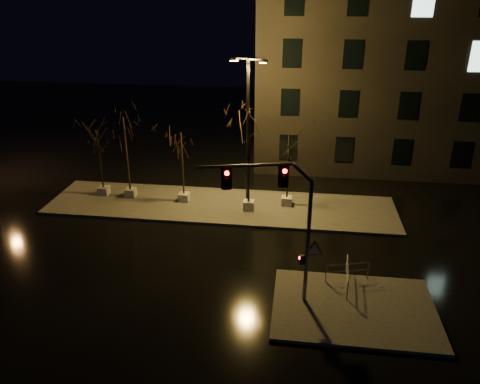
# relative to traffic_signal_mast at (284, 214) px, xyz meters

# --- Properties ---
(ground) EXTENTS (90.00, 90.00, 0.00)m
(ground) POSITION_rel_traffic_signal_mast_xyz_m (-4.32, 3.50, -4.41)
(ground) COLOR black
(ground) RESTS_ON ground
(median) EXTENTS (22.00, 5.00, 0.15)m
(median) POSITION_rel_traffic_signal_mast_xyz_m (-4.32, 9.50, -4.33)
(median) COLOR #44423C
(median) RESTS_ON ground
(sidewalk_corner) EXTENTS (7.00, 5.00, 0.15)m
(sidewalk_corner) POSITION_rel_traffic_signal_mast_xyz_m (3.18, -0.00, -4.33)
(sidewalk_corner) COLOR #44423C
(sidewalk_corner) RESTS_ON ground
(building) EXTENTS (25.00, 12.00, 15.00)m
(building) POSITION_rel_traffic_signal_mast_xyz_m (9.68, 21.50, 3.09)
(building) COLOR black
(building) RESTS_ON ground
(tree_0) EXTENTS (1.80, 1.80, 4.56)m
(tree_0) POSITION_rel_traffic_signal_mast_xyz_m (-12.32, 10.07, -0.80)
(tree_0) COLOR beige
(tree_0) RESTS_ON median
(tree_1) EXTENTS (1.80, 1.80, 5.53)m
(tree_1) POSITION_rel_traffic_signal_mast_xyz_m (-10.43, 9.99, -0.06)
(tree_1) COLOR beige
(tree_1) RESTS_ON median
(tree_2) EXTENTS (1.80, 1.80, 4.72)m
(tree_2) POSITION_rel_traffic_signal_mast_xyz_m (-6.75, 9.75, -0.67)
(tree_2) COLOR beige
(tree_2) RESTS_ON median
(tree_3) EXTENTS (1.80, 1.80, 6.35)m
(tree_3) POSITION_rel_traffic_signal_mast_xyz_m (-2.48, 9.12, 0.56)
(tree_3) COLOR beige
(tree_3) RESTS_ON median
(tree_4) EXTENTS (1.80, 1.80, 4.78)m
(tree_4) POSITION_rel_traffic_signal_mast_xyz_m (-0.15, 10.03, -0.63)
(tree_4) COLOR beige
(tree_4) RESTS_ON median
(traffic_signal_mast) EXTENTS (5.20, 1.24, 6.48)m
(traffic_signal_mast) POSITION_rel_traffic_signal_mast_xyz_m (0.00, 0.00, 0.00)
(traffic_signal_mast) COLOR #575A5F
(traffic_signal_mast) RESTS_ON sidewalk_corner
(streetlight_main) EXTENTS (2.23, 0.93, 9.08)m
(streetlight_main) POSITION_rel_traffic_signal_mast_xyz_m (-2.65, 9.87, 0.98)
(streetlight_main) COLOR black
(streetlight_main) RESTS_ON median
(guard_rail_a) EXTENTS (2.03, 0.57, 0.90)m
(guard_rail_a) POSITION_rel_traffic_signal_mast_xyz_m (3.00, 2.00, -3.67)
(guard_rail_a) COLOR #575A5F
(guard_rail_a) RESTS_ON sidewalk_corner
(guard_rail_b) EXTENTS (0.17, 2.22, 1.05)m
(guard_rail_b) POSITION_rel_traffic_signal_mast_xyz_m (2.96, 1.56, -3.58)
(guard_rail_b) COLOR #575A5F
(guard_rail_b) RESTS_ON sidewalk_corner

